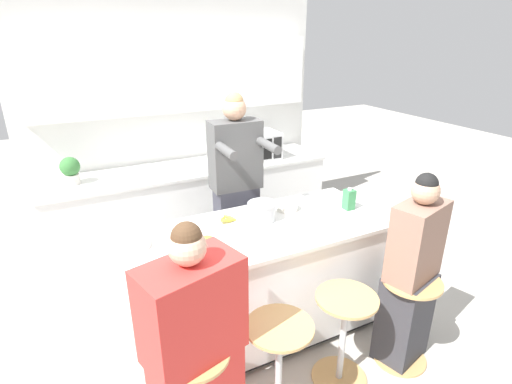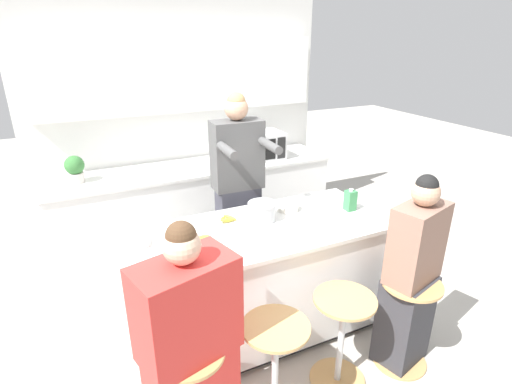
{
  "view_description": "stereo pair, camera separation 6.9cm",
  "coord_description": "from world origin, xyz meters",
  "px_view_note": "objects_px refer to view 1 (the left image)",
  "views": [
    {
      "loc": [
        -1.2,
        -2.31,
        2.25
      ],
      "look_at": [
        0.0,
        0.08,
        1.17
      ],
      "focal_mm": 28.0,
      "sensor_mm": 36.0,
      "label": 1
    },
    {
      "loc": [
        -1.14,
        -2.34,
        2.25
      ],
      "look_at": [
        0.0,
        0.08,
        1.17
      ],
      "focal_mm": 28.0,
      "sensor_mm": 36.0,
      "label": 2
    }
  ],
  "objects_px": {
    "person_wrapped_blanket": "(195,353)",
    "cooking_pot": "(262,211)",
    "juice_carton": "(349,199)",
    "banana_bunch": "(227,219)",
    "bar_stool_center_right": "(343,333)",
    "person_cooking": "(236,196)",
    "potted_plant": "(70,170)",
    "coffee_cup_near": "(207,245)",
    "kitchen_island": "(261,280)",
    "person_seated_near": "(410,280)",
    "bar_stool_rightmost": "(406,315)",
    "bar_stool_center_left": "(279,364)",
    "fruit_bowl": "(287,206)",
    "microwave": "(255,146)"
  },
  "relations": [
    {
      "from": "coffee_cup_near",
      "to": "bar_stool_center_right",
      "type": "bearing_deg",
      "value": -36.73
    },
    {
      "from": "bar_stool_center_right",
      "to": "kitchen_island",
      "type": "bearing_deg",
      "value": 110.39
    },
    {
      "from": "coffee_cup_near",
      "to": "microwave",
      "type": "relative_size",
      "value": 0.22
    },
    {
      "from": "bar_stool_center_right",
      "to": "fruit_bowl",
      "type": "distance_m",
      "value": 1.04
    },
    {
      "from": "bar_stool_center_right",
      "to": "person_cooking",
      "type": "bearing_deg",
      "value": 95.78
    },
    {
      "from": "person_seated_near",
      "to": "cooking_pot",
      "type": "bearing_deg",
      "value": 115.9
    },
    {
      "from": "bar_stool_center_left",
      "to": "person_cooking",
      "type": "distance_m",
      "value": 1.56
    },
    {
      "from": "bar_stool_center_left",
      "to": "person_seated_near",
      "type": "bearing_deg",
      "value": 1.13
    },
    {
      "from": "coffee_cup_near",
      "to": "person_seated_near",
      "type": "bearing_deg",
      "value": -23.85
    },
    {
      "from": "bar_stool_rightmost",
      "to": "banana_bunch",
      "type": "relative_size",
      "value": 4.49
    },
    {
      "from": "bar_stool_rightmost",
      "to": "person_cooking",
      "type": "distance_m",
      "value": 1.66
    },
    {
      "from": "bar_stool_rightmost",
      "to": "cooking_pot",
      "type": "xyz_separation_m",
      "value": [
        -0.71,
        0.86,
        0.6
      ]
    },
    {
      "from": "kitchen_island",
      "to": "person_wrapped_blanket",
      "type": "bearing_deg",
      "value": -136.94
    },
    {
      "from": "person_wrapped_blanket",
      "to": "microwave",
      "type": "xyz_separation_m",
      "value": [
        1.5,
        2.31,
        0.37
      ]
    },
    {
      "from": "bar_stool_center_left",
      "to": "person_cooking",
      "type": "relative_size",
      "value": 0.38
    },
    {
      "from": "cooking_pot",
      "to": "person_wrapped_blanket",
      "type": "bearing_deg",
      "value": -135.03
    },
    {
      "from": "bar_stool_center_left",
      "to": "potted_plant",
      "type": "bearing_deg",
      "value": 110.9
    },
    {
      "from": "person_wrapped_blanket",
      "to": "fruit_bowl",
      "type": "distance_m",
      "value": 1.44
    },
    {
      "from": "microwave",
      "to": "person_seated_near",
      "type": "bearing_deg",
      "value": -88.8
    },
    {
      "from": "person_seated_near",
      "to": "cooking_pot",
      "type": "relative_size",
      "value": 4.68
    },
    {
      "from": "person_seated_near",
      "to": "microwave",
      "type": "height_order",
      "value": "person_seated_near"
    },
    {
      "from": "bar_stool_center_left",
      "to": "microwave",
      "type": "bearing_deg",
      "value": 66.68
    },
    {
      "from": "potted_plant",
      "to": "bar_stool_rightmost",
      "type": "bearing_deg",
      "value": -51.02
    },
    {
      "from": "person_cooking",
      "to": "person_wrapped_blanket",
      "type": "distance_m",
      "value": 1.67
    },
    {
      "from": "person_wrapped_blanket",
      "to": "juice_carton",
      "type": "xyz_separation_m",
      "value": [
        1.54,
        0.69,
        0.33
      ]
    },
    {
      "from": "fruit_bowl",
      "to": "kitchen_island",
      "type": "bearing_deg",
      "value": -150.75
    },
    {
      "from": "person_cooking",
      "to": "person_seated_near",
      "type": "distance_m",
      "value": 1.58
    },
    {
      "from": "kitchen_island",
      "to": "coffee_cup_near",
      "type": "xyz_separation_m",
      "value": [
        -0.47,
        -0.15,
        0.5
      ]
    },
    {
      "from": "person_seated_near",
      "to": "coffee_cup_near",
      "type": "bearing_deg",
      "value": 140.5
    },
    {
      "from": "coffee_cup_near",
      "to": "person_cooking",
      "type": "bearing_deg",
      "value": 55.42
    },
    {
      "from": "juice_carton",
      "to": "banana_bunch",
      "type": "bearing_deg",
      "value": 166.96
    },
    {
      "from": "person_cooking",
      "to": "bar_stool_center_left",
      "type": "bearing_deg",
      "value": -102.58
    },
    {
      "from": "person_seated_near",
      "to": "juice_carton",
      "type": "height_order",
      "value": "person_seated_near"
    },
    {
      "from": "juice_carton",
      "to": "kitchen_island",
      "type": "bearing_deg",
      "value": 178.36
    },
    {
      "from": "fruit_bowl",
      "to": "potted_plant",
      "type": "relative_size",
      "value": 0.65
    },
    {
      "from": "coffee_cup_near",
      "to": "kitchen_island",
      "type": "bearing_deg",
      "value": 17.49
    },
    {
      "from": "cooking_pot",
      "to": "juice_carton",
      "type": "bearing_deg",
      "value": -10.88
    },
    {
      "from": "person_wrapped_blanket",
      "to": "juice_carton",
      "type": "distance_m",
      "value": 1.71
    },
    {
      "from": "cooking_pot",
      "to": "juice_carton",
      "type": "relative_size",
      "value": 1.7
    },
    {
      "from": "bar_stool_center_left",
      "to": "juice_carton",
      "type": "distance_m",
      "value": 1.39
    },
    {
      "from": "kitchen_island",
      "to": "microwave",
      "type": "distance_m",
      "value": 1.86
    },
    {
      "from": "bar_stool_center_left",
      "to": "coffee_cup_near",
      "type": "relative_size",
      "value": 5.77
    },
    {
      "from": "microwave",
      "to": "juice_carton",
      "type": "bearing_deg",
      "value": -88.88
    },
    {
      "from": "banana_bunch",
      "to": "juice_carton",
      "type": "distance_m",
      "value": 0.99
    },
    {
      "from": "person_cooking",
      "to": "cooking_pot",
      "type": "relative_size",
      "value": 5.85
    },
    {
      "from": "bar_stool_rightmost",
      "to": "juice_carton",
      "type": "xyz_separation_m",
      "value": [
        0.01,
        0.72,
        0.61
      ]
    },
    {
      "from": "potted_plant",
      "to": "microwave",
      "type": "bearing_deg",
      "value": -1.46
    },
    {
      "from": "potted_plant",
      "to": "bar_stool_center_right",
      "type": "bearing_deg",
      "value": -58.72
    },
    {
      "from": "kitchen_island",
      "to": "person_cooking",
      "type": "height_order",
      "value": "person_cooking"
    },
    {
      "from": "person_wrapped_blanket",
      "to": "cooking_pot",
      "type": "distance_m",
      "value": 1.21
    }
  ]
}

